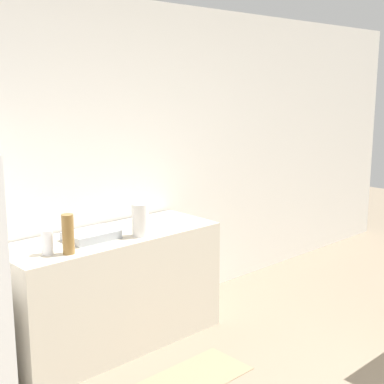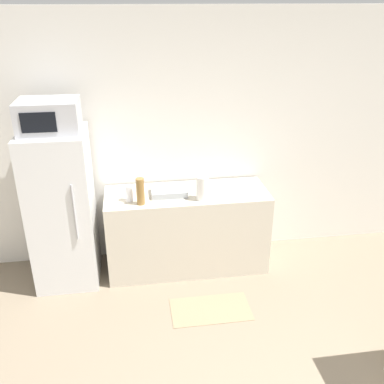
{
  "view_description": "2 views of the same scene",
  "coord_description": "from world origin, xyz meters",
  "px_view_note": "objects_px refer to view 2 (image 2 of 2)",
  "views": [
    {
      "loc": [
        -2.47,
        -0.61,
        1.93
      ],
      "look_at": [
        0.03,
        2.09,
        1.2
      ],
      "focal_mm": 50.0,
      "sensor_mm": 36.0,
      "label": 1
    },
    {
      "loc": [
        -0.85,
        -1.32,
        2.67
      ],
      "look_at": [
        -0.35,
        2.04,
        1.11
      ],
      "focal_mm": 40.0,
      "sensor_mm": 36.0,
      "label": 2
    }
  ],
  "objects_px": {
    "bottle_tall": "(140,191)",
    "bottle_short": "(129,193)",
    "paper_towel_roll": "(202,188)",
    "refrigerator": "(62,209)",
    "microwave": "(49,116)"
  },
  "relations": [
    {
      "from": "refrigerator",
      "to": "bottle_tall",
      "type": "height_order",
      "value": "refrigerator"
    },
    {
      "from": "bottle_tall",
      "to": "bottle_short",
      "type": "relative_size",
      "value": 1.62
    },
    {
      "from": "bottle_short",
      "to": "paper_towel_roll",
      "type": "relative_size",
      "value": 0.67
    },
    {
      "from": "refrigerator",
      "to": "microwave",
      "type": "distance_m",
      "value": 0.92
    },
    {
      "from": "bottle_short",
      "to": "paper_towel_roll",
      "type": "bearing_deg",
      "value": -5.64
    },
    {
      "from": "bottle_tall",
      "to": "refrigerator",
      "type": "bearing_deg",
      "value": 168.79
    },
    {
      "from": "microwave",
      "to": "bottle_short",
      "type": "relative_size",
      "value": 3.28
    },
    {
      "from": "microwave",
      "to": "refrigerator",
      "type": "bearing_deg",
      "value": 71.72
    },
    {
      "from": "bottle_tall",
      "to": "paper_towel_roll",
      "type": "bearing_deg",
      "value": 1.64
    },
    {
      "from": "bottle_tall",
      "to": "paper_towel_roll",
      "type": "distance_m",
      "value": 0.6
    },
    {
      "from": "refrigerator",
      "to": "paper_towel_roll",
      "type": "distance_m",
      "value": 1.38
    },
    {
      "from": "microwave",
      "to": "paper_towel_roll",
      "type": "distance_m",
      "value": 1.55
    },
    {
      "from": "refrigerator",
      "to": "bottle_tall",
      "type": "xyz_separation_m",
      "value": [
        0.76,
        -0.15,
        0.21
      ]
    },
    {
      "from": "microwave",
      "to": "paper_towel_roll",
      "type": "height_order",
      "value": "microwave"
    },
    {
      "from": "bottle_tall",
      "to": "paper_towel_roll",
      "type": "xyz_separation_m",
      "value": [
        0.6,
        0.02,
        -0.01
      ]
    }
  ]
}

